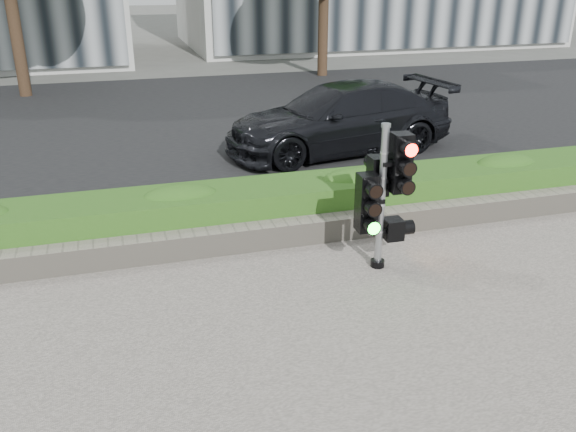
# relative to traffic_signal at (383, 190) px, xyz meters

# --- Properties ---
(ground) EXTENTS (120.00, 120.00, 0.00)m
(ground) POSITION_rel_traffic_signal_xyz_m (-1.19, -0.90, -1.10)
(ground) COLOR #51514C
(ground) RESTS_ON ground
(road) EXTENTS (60.00, 13.00, 0.02)m
(road) POSITION_rel_traffic_signal_xyz_m (-1.19, 9.10, -1.09)
(road) COLOR black
(road) RESTS_ON ground
(curb) EXTENTS (60.00, 0.25, 0.12)m
(curb) POSITION_rel_traffic_signal_xyz_m (-1.19, 2.25, -1.04)
(curb) COLOR gray
(curb) RESTS_ON ground
(stone_wall) EXTENTS (12.00, 0.32, 0.34)m
(stone_wall) POSITION_rel_traffic_signal_xyz_m (-1.19, 1.00, -0.90)
(stone_wall) COLOR gray
(stone_wall) RESTS_ON sidewalk
(hedge) EXTENTS (12.00, 1.00, 0.68)m
(hedge) POSITION_rel_traffic_signal_xyz_m (-1.19, 1.65, -0.73)
(hedge) COLOR #5A982E
(hedge) RESTS_ON sidewalk
(traffic_signal) EXTENTS (0.67, 0.49, 1.94)m
(traffic_signal) POSITION_rel_traffic_signal_xyz_m (0.00, 0.00, 0.00)
(traffic_signal) COLOR black
(traffic_signal) RESTS_ON sidewalk
(car_dark) EXTENTS (5.16, 2.65, 1.43)m
(car_dark) POSITION_rel_traffic_signal_xyz_m (1.41, 5.26, -0.37)
(car_dark) COLOR black
(car_dark) RESTS_ON road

